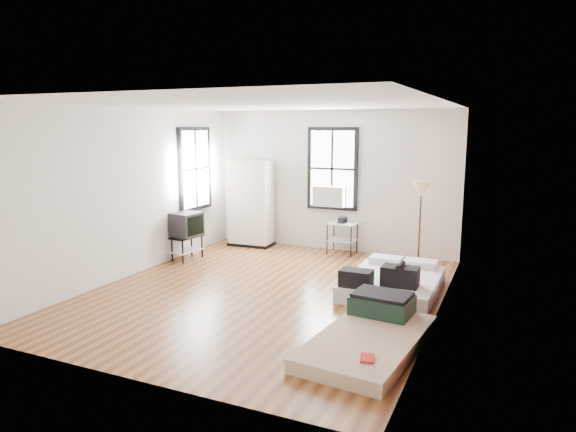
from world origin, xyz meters
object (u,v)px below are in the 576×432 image
at_px(tv_stand, 187,226).
at_px(floor_lamp, 421,194).
at_px(mattress_bare, 372,332).
at_px(side_table, 342,229).
at_px(mattress_main, 392,282).
at_px(wardrobe, 251,203).

bearing_deg(tv_stand, floor_lamp, 22.22).
relative_size(mattress_bare, floor_lamp, 1.33).
xyz_separation_m(mattress_bare, side_table, (-1.63, 3.89, 0.37)).
xyz_separation_m(floor_lamp, tv_stand, (-4.10, -1.08, -0.70)).
bearing_deg(mattress_main, side_table, 126.54).
height_order(mattress_main, wardrobe, wardrobe).
distance_m(mattress_bare, wardrobe, 5.31).
height_order(mattress_main, tv_stand, tv_stand).
relative_size(side_table, tv_stand, 0.81).
distance_m(mattress_main, floor_lamp, 1.85).
relative_size(mattress_bare, wardrobe, 1.17).
bearing_deg(tv_stand, mattress_bare, -21.26).
bearing_deg(floor_lamp, mattress_main, -95.53).
bearing_deg(tv_stand, mattress_main, 2.69).
bearing_deg(mattress_bare, side_table, 118.74).
bearing_deg(floor_lamp, side_table, 161.41).
height_order(floor_lamp, tv_stand, floor_lamp).
bearing_deg(side_table, floor_lamp, -18.59).
relative_size(floor_lamp, tv_stand, 1.75).
xyz_separation_m(mattress_bare, tv_stand, (-4.16, 2.27, 0.51)).
relative_size(wardrobe, side_table, 2.45).
distance_m(mattress_bare, tv_stand, 4.77).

